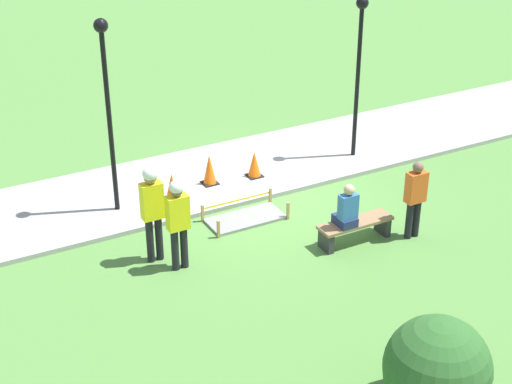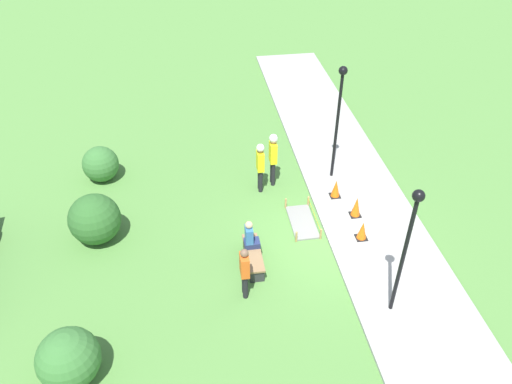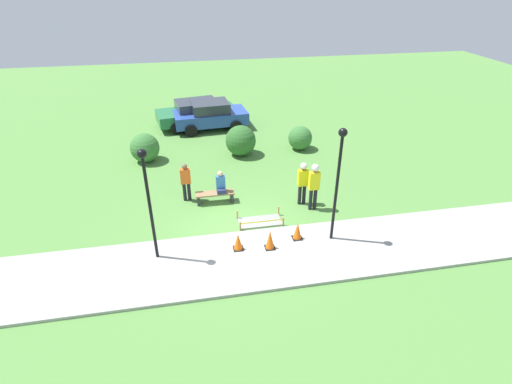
# 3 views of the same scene
# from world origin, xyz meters

# --- Properties ---
(ground_plane) EXTENTS (60.00, 60.00, 0.00)m
(ground_plane) POSITION_xyz_m (0.00, 0.00, 0.00)
(ground_plane) COLOR #51843D
(sidewalk) EXTENTS (28.00, 3.06, 0.10)m
(sidewalk) POSITION_xyz_m (0.00, -1.53, 0.05)
(sidewalk) COLOR #9E9E99
(sidewalk) RESTS_ON ground_plane
(wet_concrete_patch) EXTENTS (1.64, 0.79, 0.38)m
(wet_concrete_patch) POSITION_xyz_m (0.96, 0.57, 0.04)
(wet_concrete_patch) COLOR gray
(wet_concrete_patch) RESTS_ON ground_plane
(traffic_cone_near_patch) EXTENTS (0.34, 0.34, 0.61)m
(traffic_cone_near_patch) POSITION_xyz_m (-0.09, -0.98, 0.40)
(traffic_cone_near_patch) COLOR black
(traffic_cone_near_patch) RESTS_ON sidewalk
(traffic_cone_far_patch) EXTENTS (0.34, 0.34, 0.69)m
(traffic_cone_far_patch) POSITION_xyz_m (0.96, -1.13, 0.44)
(traffic_cone_far_patch) COLOR black
(traffic_cone_far_patch) RESTS_ON sidewalk
(traffic_cone_sidewalk_edge) EXTENTS (0.34, 0.34, 0.63)m
(traffic_cone_sidewalk_edge) POSITION_xyz_m (2.00, -0.77, 0.41)
(traffic_cone_sidewalk_edge) COLOR black
(traffic_cone_sidewalk_edge) RESTS_ON sidewalk
(park_bench) EXTENTS (1.54, 0.44, 0.45)m
(park_bench) POSITION_xyz_m (-0.53, 2.33, 0.31)
(park_bench) COLOR #2D2D33
(park_bench) RESTS_ON ground_plane
(person_seated_on_bench) EXTENTS (0.36, 0.44, 0.89)m
(person_seated_on_bench) POSITION_xyz_m (-0.27, 2.38, 0.79)
(person_seated_on_bench) COLOR navy
(person_seated_on_bench) RESTS_ON park_bench
(worker_supervisor) EXTENTS (0.40, 0.26, 1.80)m
(worker_supervisor) POSITION_xyz_m (2.85, 1.59, 1.08)
(worker_supervisor) COLOR black
(worker_supervisor) RESTS_ON ground_plane
(worker_assistant) EXTENTS (0.40, 0.28, 1.94)m
(worker_assistant) POSITION_xyz_m (3.15, 1.12, 1.18)
(worker_assistant) COLOR black
(worker_assistant) RESTS_ON ground_plane
(bystander_in_orange_shirt) EXTENTS (0.40, 0.22, 1.62)m
(bystander_in_orange_shirt) POSITION_xyz_m (-1.62, 2.72, 0.91)
(bystander_in_orange_shirt) COLOR black
(bystander_in_orange_shirt) RESTS_ON ground_plane
(lamppost_near) EXTENTS (0.28, 0.28, 4.02)m
(lamppost_near) POSITION_xyz_m (3.16, -0.97, 2.72)
(lamppost_near) COLOR black
(lamppost_near) RESTS_ON sidewalk
(lamppost_far) EXTENTS (0.28, 0.28, 3.78)m
(lamppost_far) POSITION_xyz_m (-2.72, -0.89, 2.58)
(lamppost_far) COLOR black
(lamppost_far) RESTS_ON sidewalk
(shrub_rounded_near) EXTENTS (1.51, 1.51, 1.51)m
(shrub_rounded_near) POSITION_xyz_m (1.20, 6.75, 0.76)
(shrub_rounded_near) COLOR #2D6028
(shrub_rounded_near) RESTS_ON ground_plane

